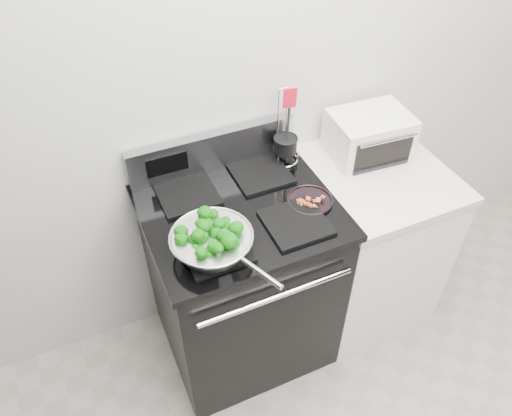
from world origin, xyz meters
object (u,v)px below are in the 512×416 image
bacon_plate (310,199)px  toaster_oven (369,135)px  skillet (212,241)px  utensil_holder (285,149)px  gas_range (242,280)px

bacon_plate → toaster_oven: toaster_oven is taller
skillet → bacon_plate: 0.47m
utensil_holder → toaster_oven: 0.40m
bacon_plate → toaster_oven: bearing=27.7°
skillet → utensil_holder: size_ratio=1.26×
skillet → bacon_plate: size_ratio=2.48×
utensil_holder → skillet: bearing=-131.9°
gas_range → bacon_plate: gas_range is taller
gas_range → utensil_holder: bearing=34.2°
bacon_plate → utensil_holder: size_ratio=0.51×
skillet → utensil_holder: 0.63m
skillet → toaster_oven: size_ratio=1.28×
utensil_holder → toaster_oven: utensil_holder is taller
gas_range → skillet: (-0.18, -0.17, 0.51)m
gas_range → toaster_oven: (0.71, 0.14, 0.53)m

